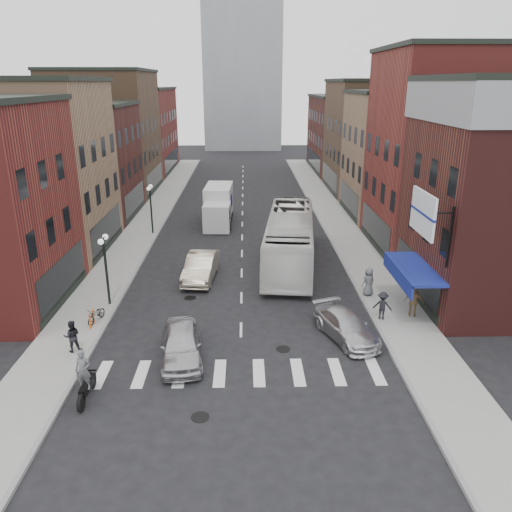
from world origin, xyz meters
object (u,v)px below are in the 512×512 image
(motorcycle_rider, at_px, (84,377))
(ped_right_c, at_px, (369,282))
(streetlamp_far, at_px, (150,200))
(parked_bicycle, at_px, (96,315))
(ped_left_solo, at_px, (72,336))
(curb_car, at_px, (346,326))
(bike_rack, at_px, (92,319))
(box_truck, at_px, (218,206))
(transit_bus, at_px, (290,239))
(ped_right_a, at_px, (382,306))
(ped_right_b, at_px, (414,301))
(sedan_left_near, at_px, (181,344))
(sedan_left_far, at_px, (201,267))
(billboard_sign, at_px, (425,215))
(streetlamp_near, at_px, (105,257))

(motorcycle_rider, xyz_separation_m, ped_right_c, (13.48, 9.70, -0.05))
(streetlamp_far, xyz_separation_m, ped_right_c, (14.80, -13.10, -1.92))
(parked_bicycle, relative_size, ped_left_solo, 0.99)
(streetlamp_far, relative_size, curb_car, 0.93)
(bike_rack, bearing_deg, box_truck, 74.61)
(transit_bus, height_order, ped_right_a, transit_bus)
(ped_right_b, bearing_deg, sedan_left_near, 35.68)
(streetlamp_far, relative_size, ped_left_solo, 2.67)
(ped_right_a, bearing_deg, sedan_left_far, -11.32)
(billboard_sign, bearing_deg, ped_right_a, 132.54)
(curb_car, xyz_separation_m, parked_bicycle, (-12.66, 1.80, -0.09))
(bike_rack, distance_m, ped_left_solo, 2.54)
(transit_bus, bearing_deg, ped_right_a, -58.78)
(motorcycle_rider, distance_m, transit_bus, 18.20)
(streetlamp_near, xyz_separation_m, ped_right_c, (14.80, 0.90, -1.92))
(bike_rack, relative_size, ped_right_b, 0.47)
(curb_car, xyz_separation_m, ped_right_c, (2.24, 4.90, 0.35))
(billboard_sign, height_order, streetlamp_far, billboard_sign)
(box_truck, distance_m, ped_right_a, 21.70)
(motorcycle_rider, distance_m, ped_right_a, 15.00)
(streetlamp_near, bearing_deg, bike_rack, -94.24)
(billboard_sign, relative_size, curb_car, 0.84)
(motorcycle_rider, bearing_deg, sedan_left_far, 74.95)
(streetlamp_near, xyz_separation_m, curb_car, (12.56, -4.00, -2.27))
(billboard_sign, height_order, sedan_left_far, billboard_sign)
(curb_car, bearing_deg, sedan_left_far, 114.16)
(motorcycle_rider, height_order, sedan_left_far, motorcycle_rider)
(motorcycle_rider, distance_m, ped_right_b, 16.69)
(sedan_left_far, bearing_deg, transit_bus, 30.21)
(ped_right_b, bearing_deg, billboard_sign, 88.41)
(streetlamp_near, xyz_separation_m, sedan_left_near, (4.73, -5.80, -2.15))
(ped_right_a, bearing_deg, ped_left_solo, 31.85)
(streetlamp_far, xyz_separation_m, transit_bus, (10.71, -7.23, -1.11))
(ped_right_b, bearing_deg, sedan_left_far, -9.41)
(billboard_sign, distance_m, ped_right_b, 5.40)
(ped_right_a, bearing_deg, ped_right_c, -69.38)
(ped_right_a, distance_m, ped_right_b, 1.76)
(bike_rack, bearing_deg, transit_bus, 40.96)
(streetlamp_far, bearing_deg, bike_rack, -90.69)
(bike_rack, distance_m, sedan_left_near, 5.83)
(billboard_sign, height_order, bike_rack, billboard_sign)
(ped_right_a, bearing_deg, bike_rack, 22.50)
(sedan_left_near, height_order, ped_left_solo, ped_left_solo)
(streetlamp_far, height_order, bike_rack, streetlamp_far)
(billboard_sign, height_order, ped_right_b, billboard_sign)
(billboard_sign, bearing_deg, motorcycle_rider, -160.15)
(streetlamp_far, distance_m, sedan_left_near, 20.47)
(parked_bicycle, relative_size, ped_right_c, 0.91)
(streetlamp_far, distance_m, ped_right_a, 22.04)
(billboard_sign, xyz_separation_m, ped_left_solo, (-16.32, -1.71, -5.21))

